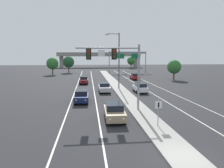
# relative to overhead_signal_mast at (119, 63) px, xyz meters

# --- Properties ---
(ground_plane) EXTENTS (260.00, 260.00, 0.00)m
(ground_plane) POSITION_rel_overhead_signal_mast_xyz_m (2.31, -11.62, -5.32)
(ground_plane) COLOR #28282B
(median_island) EXTENTS (2.40, 110.00, 0.15)m
(median_island) POSITION_rel_overhead_signal_mast_xyz_m (2.31, 6.38, -5.24)
(median_island) COLOR #9E9B93
(median_island) RESTS_ON ground
(lane_stripe_oncoming_center) EXTENTS (0.14, 100.00, 0.01)m
(lane_stripe_oncoming_center) POSITION_rel_overhead_signal_mast_xyz_m (-2.39, 13.38, -5.31)
(lane_stripe_oncoming_center) COLOR silver
(lane_stripe_oncoming_center) RESTS_ON ground
(lane_stripe_receding_center) EXTENTS (0.14, 100.00, 0.01)m
(lane_stripe_receding_center) POSITION_rel_overhead_signal_mast_xyz_m (7.01, 13.38, -5.31)
(lane_stripe_receding_center) COLOR silver
(lane_stripe_receding_center) RESTS_ON ground
(edge_stripe_left) EXTENTS (0.14, 100.00, 0.01)m
(edge_stripe_left) POSITION_rel_overhead_signal_mast_xyz_m (-5.69, 13.38, -5.31)
(edge_stripe_left) COLOR silver
(edge_stripe_left) RESTS_ON ground
(edge_stripe_right) EXTENTS (0.14, 100.00, 0.01)m
(edge_stripe_right) POSITION_rel_overhead_signal_mast_xyz_m (10.31, 13.38, -5.31)
(edge_stripe_right) COLOR silver
(edge_stripe_right) RESTS_ON ground
(overhead_signal_mast) EXTENTS (6.98, 0.44, 7.20)m
(overhead_signal_mast) POSITION_rel_overhead_signal_mast_xyz_m (0.00, 0.00, 0.00)
(overhead_signal_mast) COLOR gray
(overhead_signal_mast) RESTS_ON median_island
(median_sign_post) EXTENTS (0.60, 0.10, 2.20)m
(median_sign_post) POSITION_rel_overhead_signal_mast_xyz_m (2.55, -6.00, -3.73)
(median_sign_post) COLOR gray
(median_sign_post) RESTS_ON median_island
(street_lamp_median) EXTENTS (2.58, 0.28, 10.00)m
(street_lamp_median) POSITION_rel_overhead_signal_mast_xyz_m (1.97, 15.38, 0.47)
(street_lamp_median) COLOR #4C4C51
(street_lamp_median) RESTS_ON median_island
(car_oncoming_tan) EXTENTS (1.88, 4.49, 1.58)m
(car_oncoming_tan) POSITION_rel_overhead_signal_mast_xyz_m (-0.91, -3.27, -4.50)
(car_oncoming_tan) COLOR tan
(car_oncoming_tan) RESTS_ON ground
(car_oncoming_navy) EXTENTS (1.84, 4.48, 1.58)m
(car_oncoming_navy) POSITION_rel_overhead_signal_mast_xyz_m (-4.29, 5.03, -4.50)
(car_oncoming_navy) COLOR #141E4C
(car_oncoming_navy) RESTS_ON ground
(car_oncoming_silver) EXTENTS (1.84, 4.48, 1.58)m
(car_oncoming_silver) POSITION_rel_overhead_signal_mast_xyz_m (-0.70, 12.58, -4.50)
(car_oncoming_silver) COLOR #B7B7BC
(car_oncoming_silver) RESTS_ON ground
(car_oncoming_darkred) EXTENTS (1.90, 4.50, 1.58)m
(car_oncoming_darkred) POSITION_rel_overhead_signal_mast_xyz_m (-4.34, 23.83, -4.50)
(car_oncoming_darkred) COLOR #5B0F14
(car_oncoming_darkred) RESTS_ON ground
(car_receding_white) EXTENTS (1.85, 4.48, 1.58)m
(car_receding_white) POSITION_rel_overhead_signal_mast_xyz_m (5.24, 11.63, -4.50)
(car_receding_white) COLOR silver
(car_receding_white) RESTS_ON ground
(car_receding_red) EXTENTS (1.83, 4.48, 1.58)m
(car_receding_red) POSITION_rel_overhead_signal_mast_xyz_m (8.45, 30.52, -4.50)
(car_receding_red) COLOR maroon
(car_receding_red) RESTS_ON ground
(highway_sign_gantry) EXTENTS (13.28, 0.42, 7.50)m
(highway_sign_gantry) POSITION_rel_overhead_signal_mast_xyz_m (10.51, 52.01, 0.84)
(highway_sign_gantry) COLOR gray
(highway_sign_gantry) RESTS_ON ground
(overpass_bridge) EXTENTS (42.40, 6.40, 7.65)m
(overpass_bridge) POSITION_rel_overhead_signal_mast_xyz_m (2.31, 89.34, 0.46)
(overpass_bridge) COLOR gray
(overpass_bridge) RESTS_ON ground
(tree_far_left_c) EXTENTS (3.80, 3.80, 5.49)m
(tree_far_left_c) POSITION_rel_overhead_signal_mast_xyz_m (-14.66, 47.11, -1.74)
(tree_far_left_c) COLOR #4C3823
(tree_far_left_c) RESTS_ON ground
(tree_far_right_a) EXTENTS (3.83, 3.83, 5.54)m
(tree_far_right_a) POSITION_rel_overhead_signal_mast_xyz_m (16.82, 77.28, -1.71)
(tree_far_right_a) COLOR #4C3823
(tree_far_right_a) RESTS_ON ground
(tree_far_right_c) EXTENTS (3.49, 3.49, 5.04)m
(tree_far_right_c) POSITION_rel_overhead_signal_mast_xyz_m (18.12, 28.84, -2.03)
(tree_far_right_c) COLOR #4C3823
(tree_far_right_c) RESTS_ON ground
(tree_far_left_a) EXTENTS (4.03, 4.03, 5.84)m
(tree_far_left_a) POSITION_rel_overhead_signal_mast_xyz_m (-10.32, 54.89, -1.51)
(tree_far_left_a) COLOR #4C3823
(tree_far_left_a) RESTS_ON ground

